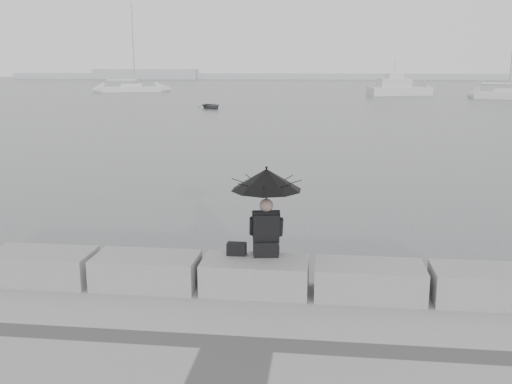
# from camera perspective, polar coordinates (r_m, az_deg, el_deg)

# --- Properties ---
(ground) EXTENTS (360.00, 360.00, 0.00)m
(ground) POSITION_cam_1_polar(r_m,az_deg,el_deg) (9.43, 0.25, -11.67)
(ground) COLOR #4B4E50
(ground) RESTS_ON ground
(stone_block_far_left) EXTENTS (1.60, 0.80, 0.50)m
(stone_block_far_left) POSITION_cam_1_polar(r_m,az_deg,el_deg) (9.72, -20.57, -7.00)
(stone_block_far_left) COLOR gray
(stone_block_far_left) RESTS_ON promenade
(stone_block_left) EXTENTS (1.60, 0.80, 0.50)m
(stone_block_left) POSITION_cam_1_polar(r_m,az_deg,el_deg) (9.08, -10.90, -7.77)
(stone_block_left) COLOR gray
(stone_block_left) RESTS_ON promenade
(stone_block_centre) EXTENTS (1.60, 0.80, 0.50)m
(stone_block_centre) POSITION_cam_1_polar(r_m,az_deg,el_deg) (8.73, -0.09, -8.38)
(stone_block_centre) COLOR gray
(stone_block_centre) RESTS_ON promenade
(stone_block_right) EXTENTS (1.60, 0.80, 0.50)m
(stone_block_right) POSITION_cam_1_polar(r_m,az_deg,el_deg) (8.70, 11.23, -8.70)
(stone_block_right) COLOR gray
(stone_block_right) RESTS_ON promenade
(stone_block_far_right) EXTENTS (1.60, 0.80, 0.50)m
(stone_block_far_right) POSITION_cam_1_polar(r_m,az_deg,el_deg) (9.00, 22.21, -8.69)
(stone_block_far_right) COLOR gray
(stone_block_far_right) RESTS_ON promenade
(seated_person) EXTENTS (1.09, 1.09, 1.39)m
(seated_person) POSITION_cam_1_polar(r_m,az_deg,el_deg) (8.62, 1.03, -0.07)
(seated_person) COLOR black
(seated_person) RESTS_ON stone_block_centre
(bag) EXTENTS (0.30, 0.17, 0.19)m
(bag) POSITION_cam_1_polar(r_m,az_deg,el_deg) (8.85, -1.95, -5.71)
(bag) COLOR black
(bag) RESTS_ON stone_block_centre
(distant_landmass) EXTENTS (180.00, 8.00, 2.80)m
(distant_landmass) POSITION_cam_1_polar(r_m,az_deg,el_deg) (163.33, 3.72, 11.49)
(distant_landmass) COLOR #ADB0B3
(distant_landmass) RESTS_ON ground
(sailboat_left) EXTENTS (8.90, 5.23, 12.90)m
(sailboat_left) POSITION_cam_1_polar(r_m,az_deg,el_deg) (87.91, -12.35, 10.09)
(sailboat_left) COLOR silver
(sailboat_left) RESTS_ON ground
(sailboat_right) EXTENTS (6.91, 4.63, 12.90)m
(sailboat_right) POSITION_cam_1_polar(r_m,az_deg,el_deg) (73.93, 23.62, 8.95)
(sailboat_right) COLOR silver
(sailboat_right) RESTS_ON ground
(motor_cruiser) EXTENTS (8.60, 5.03, 4.50)m
(motor_cruiser) POSITION_cam_1_polar(r_m,az_deg,el_deg) (78.00, 14.16, 10.00)
(motor_cruiser) COLOR silver
(motor_cruiser) RESTS_ON ground
(dinghy) EXTENTS (3.01, 2.64, 0.48)m
(dinghy) POSITION_cam_1_polar(r_m,az_deg,el_deg) (52.91, -4.50, 8.59)
(dinghy) COLOR slate
(dinghy) RESTS_ON ground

